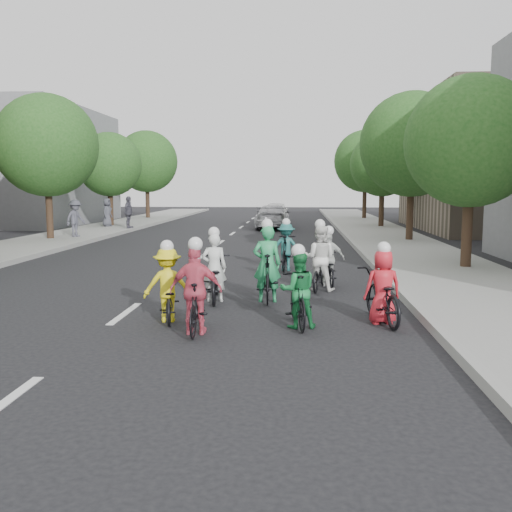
# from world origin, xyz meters

# --- Properties ---
(ground) EXTENTS (120.00, 120.00, 0.00)m
(ground) POSITION_xyz_m (0.00, 0.00, 0.00)
(ground) COLOR black
(ground) RESTS_ON ground
(sidewalk_left) EXTENTS (4.00, 80.00, 0.15)m
(sidewalk_left) POSITION_xyz_m (-8.00, 10.00, 0.07)
(sidewalk_left) COLOR gray
(sidewalk_left) RESTS_ON ground
(curb_left) EXTENTS (0.18, 80.00, 0.18)m
(curb_left) POSITION_xyz_m (-6.05, 10.00, 0.09)
(curb_left) COLOR #999993
(curb_left) RESTS_ON ground
(sidewalk_right) EXTENTS (4.00, 80.00, 0.15)m
(sidewalk_right) POSITION_xyz_m (8.00, 10.00, 0.07)
(sidewalk_right) COLOR gray
(sidewalk_right) RESTS_ON ground
(curb_right) EXTENTS (0.18, 80.00, 0.18)m
(curb_right) POSITION_xyz_m (6.05, 10.00, 0.09)
(curb_right) COLOR #999993
(curb_right) RESTS_ON ground
(bldg_sw) EXTENTS (10.00, 14.00, 8.00)m
(bldg_sw) POSITION_xyz_m (-16.00, 28.00, 4.00)
(bldg_sw) COLOR slate
(bldg_sw) RESTS_ON ground
(bldg_se) EXTENTS (10.00, 14.00, 8.00)m
(bldg_se) POSITION_xyz_m (16.00, 24.00, 4.00)
(bldg_se) COLOR gray
(bldg_se) RESTS_ON ground
(tree_l_3) EXTENTS (4.80, 4.80, 6.93)m
(tree_l_3) POSITION_xyz_m (-8.20, 15.00, 4.52)
(tree_l_3) COLOR black
(tree_l_3) RESTS_ON ground
(tree_l_4) EXTENTS (4.00, 4.00, 5.97)m
(tree_l_4) POSITION_xyz_m (-8.20, 24.00, 3.96)
(tree_l_4) COLOR black
(tree_l_4) RESTS_ON ground
(tree_l_5) EXTENTS (4.80, 4.80, 6.93)m
(tree_l_5) POSITION_xyz_m (-8.20, 33.00, 4.52)
(tree_l_5) COLOR black
(tree_l_5) RESTS_ON ground
(tree_r_0) EXTENTS (4.00, 4.00, 5.97)m
(tree_r_0) POSITION_xyz_m (8.80, 6.60, 3.96)
(tree_r_0) COLOR black
(tree_r_0) RESTS_ON ground
(tree_r_1) EXTENTS (4.80, 4.80, 6.93)m
(tree_r_1) POSITION_xyz_m (8.80, 15.60, 4.52)
(tree_r_1) COLOR black
(tree_r_1) RESTS_ON ground
(tree_r_2) EXTENTS (4.00, 4.00, 5.97)m
(tree_r_2) POSITION_xyz_m (8.80, 24.60, 3.96)
(tree_r_2) COLOR black
(tree_r_2) RESTS_ON ground
(tree_r_3) EXTENTS (4.80, 4.80, 6.93)m
(tree_r_3) POSITION_xyz_m (8.80, 33.60, 4.52)
(tree_r_3) COLOR black
(tree_r_3) RESTS_ON ground
(cyclist_0) EXTENTS (0.85, 1.98, 1.72)m
(cyclist_0) POSITION_xyz_m (1.68, 1.46, 0.57)
(cyclist_0) COLOR black
(cyclist_0) RESTS_ON ground
(cyclist_1) EXTENTS (0.76, 1.76, 1.58)m
(cyclist_1) POSITION_xyz_m (3.58, -0.86, 0.60)
(cyclist_1) COLOR black
(cyclist_1) RESTS_ON ground
(cyclist_2) EXTENTS (1.03, 1.64, 1.60)m
(cyclist_2) POSITION_xyz_m (1.05, -0.55, 0.58)
(cyclist_2) COLOR black
(cyclist_2) RESTS_ON ground
(cyclist_3) EXTENTS (0.94, 1.60, 1.75)m
(cyclist_3) POSITION_xyz_m (1.77, -1.46, 0.64)
(cyclist_3) COLOR black
(cyclist_3) RESTS_ON ground
(cyclist_4) EXTENTS (1.01, 2.04, 1.59)m
(cyclist_4) POSITION_xyz_m (5.20, -0.41, 0.57)
(cyclist_4) COLOR black
(cyclist_4) RESTS_ON ground
(cyclist_5) EXTENTS (0.66, 1.89, 1.90)m
(cyclist_5) POSITION_xyz_m (2.88, 1.52, 0.67)
(cyclist_5) COLOR black
(cyclist_5) RESTS_ON ground
(cyclist_6) EXTENTS (0.92, 1.76, 1.81)m
(cyclist_6) POSITION_xyz_m (4.13, 3.00, 0.64)
(cyclist_6) COLOR black
(cyclist_6) RESTS_ON ground
(cyclist_7) EXTENTS (1.01, 1.90, 1.64)m
(cyclist_7) POSITION_xyz_m (3.22, 6.37, 0.65)
(cyclist_7) COLOR black
(cyclist_7) RESTS_ON ground
(cyclist_8) EXTENTS (0.88, 1.67, 1.60)m
(cyclist_8) POSITION_xyz_m (4.39, 3.70, 0.55)
(cyclist_8) COLOR black
(cyclist_8) RESTS_ON ground
(follow_car_lead) EXTENTS (2.05, 5.02, 1.46)m
(follow_car_lead) POSITION_xyz_m (2.06, 23.80, 0.73)
(follow_car_lead) COLOR #ABACB0
(follow_car_lead) RESTS_ON ground
(follow_car_trail) EXTENTS (1.84, 4.41, 1.49)m
(follow_car_trail) POSITION_xyz_m (2.04, 30.42, 0.75)
(follow_car_trail) COLOR silver
(follow_car_trail) RESTS_ON ground
(spectator_0) EXTENTS (1.07, 1.34, 1.81)m
(spectator_0) POSITION_xyz_m (-7.29, 15.88, 1.06)
(spectator_0) COLOR #525260
(spectator_0) RESTS_ON sidewalk_left
(spectator_1) EXTENTS (0.53, 1.13, 1.89)m
(spectator_1) POSITION_xyz_m (-6.30, 21.46, 1.09)
(spectator_1) COLOR #514F5D
(spectator_1) RESTS_ON sidewalk_left
(spectator_2) EXTENTS (0.67, 0.92, 1.73)m
(spectator_2) POSITION_xyz_m (-8.10, 22.99, 1.02)
(spectator_2) COLOR #484A54
(spectator_2) RESTS_ON sidewalk_left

